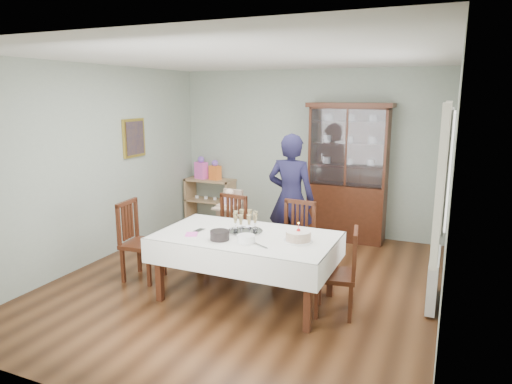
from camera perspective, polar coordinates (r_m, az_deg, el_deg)
The scene contains 25 objects.
floor at distance 5.80m, azimuth -1.36°, elevation -11.25°, with size 5.00×5.00×0.00m, color #593319.
room_shell at distance 5.84m, azimuth 0.75°, elevation 6.27°, with size 5.00×5.00×5.00m.
dining_table at distance 5.25m, azimuth -1.25°, elevation -9.29°, with size 2.01×1.16×0.76m.
china_cabinet at distance 7.34m, azimuth 11.41°, elevation 2.65°, with size 1.30×0.48×2.18m.
sideboard at distance 8.37m, azimuth -5.74°, elevation -1.06°, with size 0.90×0.38×0.80m.
picture_frame at distance 7.21m, azimuth -15.02°, elevation 6.54°, with size 0.04×0.48×0.58m, color gold.
window at distance 5.18m, azimuth 22.98°, elevation 2.84°, with size 0.04×1.02×1.22m, color white.
curtain_left at distance 4.59m, azimuth 22.02°, elevation 0.55°, with size 0.07×0.30×1.55m, color silver.
curtain_right at distance 5.81m, azimuth 22.41°, elevation 2.80°, with size 0.07×0.30×1.55m, color silver.
radiator at distance 5.51m, azimuth 21.27°, elevation -10.05°, with size 0.10×0.80×0.55m, color white.
chair_far_left at distance 6.16m, azimuth -3.70°, elevation -6.92°, with size 0.49×0.49×0.98m.
chair_far_right at distance 5.84m, azimuth 4.72°, elevation -8.02°, with size 0.48×0.48×0.98m.
chair_end_left at distance 5.99m, azimuth -14.04°, elevation -7.79°, with size 0.49×0.49×1.00m.
chair_end_right at distance 5.01m, azimuth 10.03°, elevation -11.85°, with size 0.49×0.49×0.94m.
woman at distance 6.29m, azimuth 4.37°, elevation -0.81°, with size 0.65×0.43×1.79m, color black.
high_chair at distance 6.83m, azimuth -3.29°, elevation -4.31°, with size 0.44×0.44×0.94m.
champagne_tray at distance 5.19m, azimuth -1.34°, elevation -4.27°, with size 0.40×0.40×0.24m.
birthday_cake at distance 4.90m, azimuth 5.31°, elevation -5.55°, with size 0.31×0.31×0.21m.
plate_stack_dark at distance 4.96m, azimuth -4.55°, elevation -5.41°, with size 0.21×0.21×0.10m, color black.
plate_stack_white at distance 4.85m, azimuth -1.26°, elevation -5.87°, with size 0.19×0.19×0.08m, color white.
napkin_stack at distance 5.16m, azimuth -8.07°, elevation -5.25°, with size 0.13×0.13×0.02m, color #FF5DCE.
cutlery at distance 5.33m, azimuth -7.40°, elevation -4.71°, with size 0.10×0.14×0.01m, color silver, non-canonical shape.
cake_knife at distance 4.78m, azimuth 0.25°, elevation -6.60°, with size 0.30×0.03×0.01m, color silver.
gift_bag_pink at distance 8.32m, azimuth -6.87°, elevation 2.92°, with size 0.25×0.20×0.41m.
gift_bag_orange at distance 8.18m, azimuth -5.14°, elevation 2.64°, with size 0.22×0.18×0.36m.
Camera 1 is at (2.24, -4.83, 2.30)m, focal length 32.00 mm.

